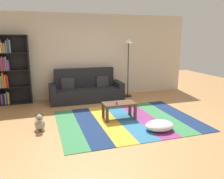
# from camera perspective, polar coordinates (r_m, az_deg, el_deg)

# --- Properties ---
(ground_plane) EXTENTS (14.00, 14.00, 0.00)m
(ground_plane) POSITION_cam_1_polar(r_m,az_deg,el_deg) (5.52, 0.89, -7.83)
(ground_plane) COLOR #B27F4C
(back_wall) EXTENTS (6.80, 0.10, 2.70)m
(back_wall) POSITION_cam_1_polar(r_m,az_deg,el_deg) (7.65, -5.32, 8.31)
(back_wall) COLOR beige
(back_wall) RESTS_ON ground_plane
(rug) EXTENTS (3.27, 2.49, 0.01)m
(rug) POSITION_cam_1_polar(r_m,az_deg,el_deg) (5.55, 3.85, -7.69)
(rug) COLOR #387F4C
(rug) RESTS_ON ground_plane
(couch) EXTENTS (2.26, 0.80, 1.00)m
(couch) POSITION_cam_1_polar(r_m,az_deg,el_deg) (7.23, -6.47, -0.12)
(couch) COLOR black
(couch) RESTS_ON ground_plane
(bookshelf) EXTENTS (0.90, 0.28, 2.04)m
(bookshelf) POSITION_cam_1_polar(r_m,az_deg,el_deg) (7.30, -24.26, 4.56)
(bookshelf) COLOR black
(bookshelf) RESTS_ON ground_plane
(coffee_table) EXTENTS (0.79, 0.41, 0.40)m
(coffee_table) POSITION_cam_1_polar(r_m,az_deg,el_deg) (5.54, 1.79, -4.13)
(coffee_table) COLOR #513826
(coffee_table) RESTS_ON rug
(pouf) EXTENTS (0.63, 0.50, 0.20)m
(pouf) POSITION_cam_1_polar(r_m,az_deg,el_deg) (5.04, 11.78, -8.81)
(pouf) COLOR white
(pouf) RESTS_ON rug
(dog) EXTENTS (0.22, 0.35, 0.40)m
(dog) POSITION_cam_1_polar(r_m,az_deg,el_deg) (5.18, -17.65, -8.01)
(dog) COLOR #9E998E
(dog) RESTS_ON ground_plane
(standing_lamp) EXTENTS (0.32, 0.32, 1.92)m
(standing_lamp) POSITION_cam_1_polar(r_m,az_deg,el_deg) (7.53, 4.13, 10.17)
(standing_lamp) COLOR black
(standing_lamp) RESTS_ON ground_plane
(tv_remote) EXTENTS (0.09, 0.16, 0.02)m
(tv_remote) POSITION_cam_1_polar(r_m,az_deg,el_deg) (5.44, 1.17, -3.46)
(tv_remote) COLOR black
(tv_remote) RESTS_ON coffee_table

